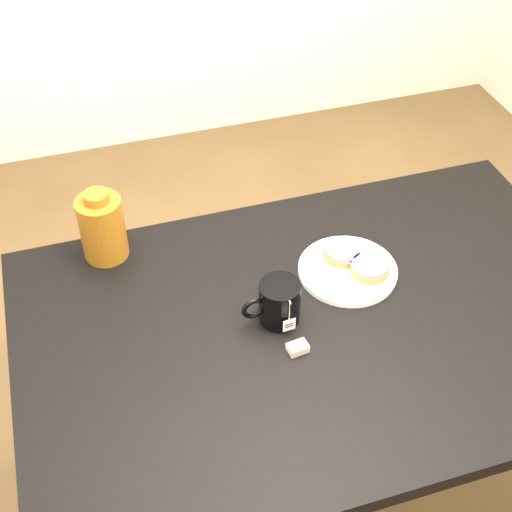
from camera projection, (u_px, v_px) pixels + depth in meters
name	position (u px, v px, depth m)	size (l,w,h in m)	color
ground_plane	(307.00, 486.00, 2.15)	(4.00, 4.00, 0.00)	brown
table	(320.00, 343.00, 1.70)	(1.40, 0.90, 0.75)	black
plate	(348.00, 270.00, 1.75)	(0.24, 0.24, 0.02)	white
bagel_back	(343.00, 252.00, 1.77)	(0.11, 0.11, 0.03)	brown
bagel_front	(370.00, 267.00, 1.73)	(0.14, 0.14, 0.03)	brown
mug	(279.00, 302.00, 1.61)	(0.15, 0.11, 0.11)	black
teabag_pouch	(298.00, 348.00, 1.57)	(0.04, 0.03, 0.02)	#C6B793
bagel_package	(102.00, 227.00, 1.75)	(0.14, 0.14, 0.19)	#61340C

